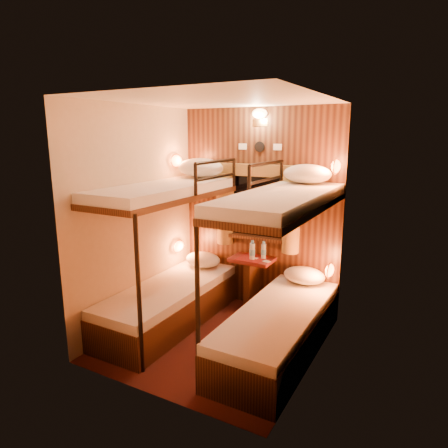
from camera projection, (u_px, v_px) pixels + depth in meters
The scene contains 22 objects.
floor at pixel (217, 339), 4.17m from camera, with size 2.10×2.10×0.00m, color #3D1A10.
ceiling at pixel (216, 100), 3.65m from camera, with size 2.10×2.10×0.00m, color silver.
wall_back at pixel (260, 210), 4.81m from camera, with size 2.40×2.40×0.00m, color #C6B293.
wall_front at pixel (148, 255), 3.01m from camera, with size 2.40×2.40×0.00m, color #C6B293.
wall_left at pixel (137, 217), 4.38m from camera, with size 2.40×2.40×0.00m, color #C6B293.
wall_right at pixel (317, 240), 3.44m from camera, with size 2.40×2.40×0.00m, color #C6B293.
back_panel at pixel (259, 210), 4.79m from camera, with size 2.00×0.03×2.40m, color black.
bunk_left at pixel (169, 276), 4.41m from camera, with size 0.72×1.90×1.82m.
bunk_right at pixel (279, 299), 3.80m from camera, with size 0.72×1.90×1.82m.
window at pixel (258, 212), 4.77m from camera, with size 1.00×0.12×0.79m.
curtains at pixel (257, 206), 4.73m from camera, with size 1.10×0.22×1.00m.
back_fixtures at pixel (260, 120), 4.54m from camera, with size 0.54×0.09×0.48m.
reading_lamps at pixel (247, 211), 4.50m from camera, with size 2.00×0.20×1.25m.
table at pixel (252, 277), 4.81m from camera, with size 0.50×0.34×0.66m.
bottle_left at pixel (252, 251), 4.68m from camera, with size 0.07×0.07×0.23m.
bottle_right at pixel (264, 251), 4.71m from camera, with size 0.06×0.06×0.21m.
sachet_a at pixel (267, 261), 4.62m from camera, with size 0.08×0.06×0.01m, color silver.
sachet_b at pixel (255, 258), 4.73m from camera, with size 0.08×0.06×0.01m, color silver.
pillow_lower_left at pixel (203, 260), 5.03m from camera, with size 0.46×0.33×0.18m, color silver.
pillow_lower_right at pixel (304, 275), 4.46m from camera, with size 0.47×0.33×0.18m, color silver.
pillow_upper_left at pixel (201, 168), 4.75m from camera, with size 0.58×0.41×0.23m, color silver.
pillow_upper_right at pixel (307, 174), 4.16m from camera, with size 0.51×0.36×0.20m, color silver.
Camera 1 is at (1.89, -3.30, 2.08)m, focal length 32.00 mm.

